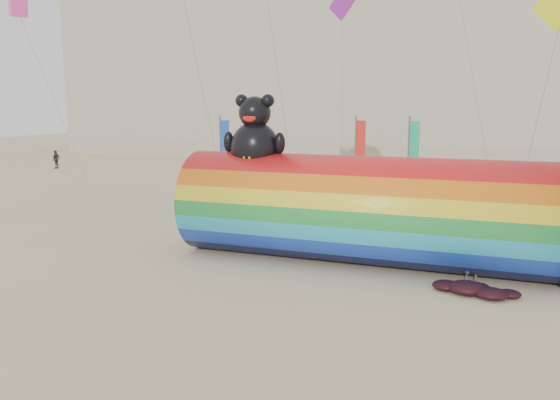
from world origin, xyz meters
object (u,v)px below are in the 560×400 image
(hotel_building, at_px, (315,67))
(windsock_assembly, at_px, (363,207))
(kite_handler, at_px, (472,256))
(fabric_bundle, at_px, (474,289))

(hotel_building, height_order, windsock_assembly, hotel_building)
(windsock_assembly, relative_size, kite_handler, 7.83)
(hotel_building, bearing_deg, windsock_assembly, -70.54)
(windsock_assembly, bearing_deg, fabric_bundle, -30.13)
(hotel_building, relative_size, windsock_assembly, 4.44)
(fabric_bundle, bearing_deg, hotel_building, 112.95)
(kite_handler, xyz_separation_m, fabric_bundle, (0.14, -1.35, -0.70))
(windsock_assembly, xyz_separation_m, fabric_bundle, (4.00, -2.32, -1.91))
(hotel_building, bearing_deg, fabric_bundle, -67.05)
(hotel_building, relative_size, kite_handler, 34.76)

